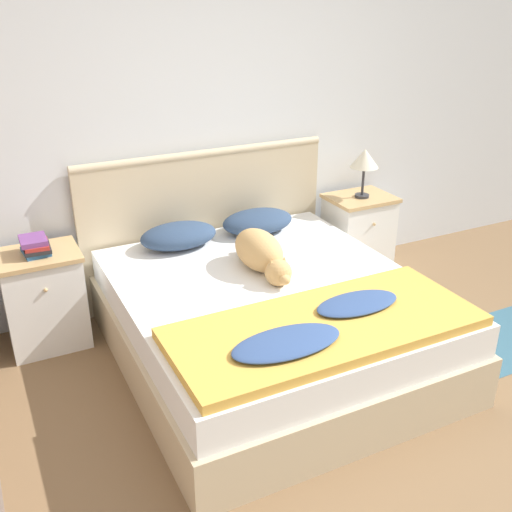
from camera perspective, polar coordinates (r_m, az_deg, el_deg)
The scene contains 13 objects.
ground_plane at distance 3.12m, azimuth 11.97°, elevation -18.87°, with size 16.00×16.00×0.00m, color brown.
wall_back at distance 4.22m, azimuth -4.71°, elevation 12.88°, with size 9.00×0.06×2.55m.
bed at distance 3.65m, azimuth 1.38°, elevation -6.30°, with size 1.74×1.96×0.51m.
headboard at distance 4.33m, azimuth -4.77°, elevation 3.36°, with size 1.82×0.06×1.08m.
nightstand_left at distance 3.99m, azimuth -19.52°, elevation -3.88°, with size 0.49×0.41×0.63m.
nightstand_right at distance 4.79m, azimuth 9.67°, elevation 2.05°, with size 0.49×0.41×0.63m.
pillow_left at distance 4.02m, azimuth -7.38°, elevation 1.93°, with size 0.52×0.34×0.16m.
pillow_right at distance 4.23m, azimuth 0.16°, elevation 3.32°, with size 0.52×0.34×0.16m.
quilt at distance 3.05m, azimuth 6.48°, elevation -6.70°, with size 1.61×0.68×0.10m.
dog at distance 3.65m, azimuth 0.52°, elevation 0.28°, with size 0.25×0.65×0.24m.
book_stack at distance 3.83m, azimuth -20.27°, elevation 0.90°, with size 0.17×0.21×0.10m.
table_lamp at distance 4.59m, azimuth 10.31°, elevation 8.98°, with size 0.21×0.21×0.37m.
rug at distance 4.29m, azimuth 22.84°, elevation -7.21°, with size 1.03×0.59×0.00m.
Camera 1 is at (-1.54, -1.71, 2.12)m, focal length 42.00 mm.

